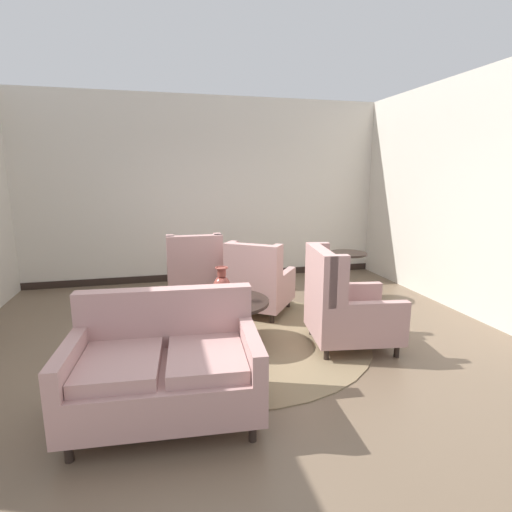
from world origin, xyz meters
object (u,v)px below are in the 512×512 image
at_px(armchair_far_left, 344,308).
at_px(armchair_near_window, 194,277).
at_px(porcelain_vase, 222,286).
at_px(settee, 165,368).
at_px(side_table, 347,271).
at_px(armchair_back_corner, 259,284).
at_px(coffee_table, 227,308).

distance_m(armchair_far_left, armchair_near_window, 2.24).
height_order(porcelain_vase, settee, settee).
xyz_separation_m(settee, side_table, (2.77, 2.43, 0.03)).
bearing_deg(armchair_far_left, porcelain_vase, 81.90).
distance_m(porcelain_vase, armchair_near_window, 1.33).
bearing_deg(armchair_near_window, armchair_back_corner, 150.04).
height_order(armchair_far_left, armchair_near_window, armchair_far_left).
relative_size(coffee_table, armchair_back_corner, 0.84).
relative_size(porcelain_vase, armchair_back_corner, 0.34).
bearing_deg(coffee_table, porcelain_vase, 160.64).
bearing_deg(settee, side_table, 45.46).
xyz_separation_m(porcelain_vase, armchair_far_left, (1.29, -0.38, -0.23)).
bearing_deg(side_table, armchair_back_corner, -165.99).
xyz_separation_m(settee, armchair_far_left, (1.94, 0.86, 0.04)).
height_order(armchair_back_corner, side_table, armchair_back_corner).
xyz_separation_m(coffee_table, side_table, (2.07, 1.22, 0.01)).
bearing_deg(side_table, armchair_near_window, 177.44).
bearing_deg(coffee_table, armchair_far_left, -16.10).
bearing_deg(armchair_far_left, armchair_back_corner, 37.17).
height_order(settee, side_table, settee).
distance_m(settee, armchair_near_window, 2.58).
xyz_separation_m(armchair_far_left, armchair_near_window, (-1.49, 1.68, 0.01)).
distance_m(porcelain_vase, armchair_far_left, 1.37).
bearing_deg(settee, armchair_near_window, 83.98).
height_order(armchair_near_window, side_table, armchair_near_window).
bearing_deg(armchair_far_left, coffee_table, 82.03).
bearing_deg(armchair_far_left, side_table, -19.62).
height_order(coffee_table, porcelain_vase, porcelain_vase).
bearing_deg(porcelain_vase, armchair_back_corner, 52.74).
bearing_deg(armchair_near_window, side_table, 177.67).
distance_m(armchair_back_corner, side_table, 1.54).
relative_size(coffee_table, settee, 0.62).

